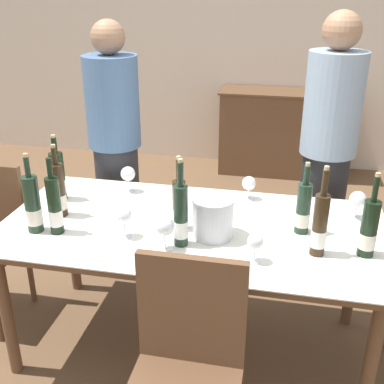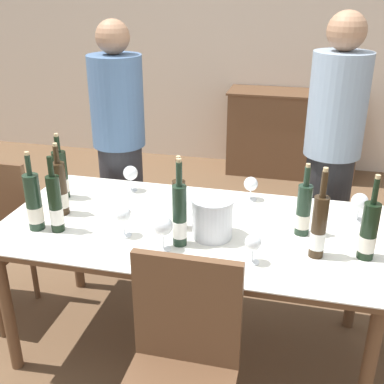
{
  "view_description": "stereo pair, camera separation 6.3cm",
  "coord_description": "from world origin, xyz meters",
  "px_view_note": "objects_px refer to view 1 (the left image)",
  "views": [
    {
      "loc": [
        0.43,
        -2.04,
        1.85
      ],
      "look_at": [
        0.0,
        0.0,
        0.92
      ],
      "focal_mm": 45.0,
      "sensor_mm": 36.0,
      "label": 1
    },
    {
      "loc": [
        0.49,
        -2.03,
        1.85
      ],
      "look_at": [
        0.0,
        0.0,
        0.92
      ],
      "focal_mm": 45.0,
      "sensor_mm": 36.0,
      "label": 2
    }
  ],
  "objects_px": {
    "ice_bucket": "(213,216)",
    "wine_bottle_2": "(181,216)",
    "wine_bottle_0": "(58,178)",
    "wine_glass_0": "(165,227)",
    "wine_bottle_6": "(33,206)",
    "wine_glass_4": "(249,184)",
    "person_guest_left": "(326,159)",
    "dining_table": "(192,237)",
    "wine_glass_1": "(124,216)",
    "wine_bottle_4": "(320,226)",
    "wine_bottle_7": "(59,191)",
    "wine_glass_5": "(255,242)",
    "wine_glass_3": "(358,200)",
    "wine_bottle_5": "(55,207)",
    "wine_bottle_8": "(369,230)",
    "chair_near_front": "(186,363)",
    "person_host": "(116,154)",
    "wine_bottle_3": "(303,209)",
    "sideboard_cabinet": "(283,133)",
    "wine_glass_2": "(128,174)"
  },
  "relations": [
    {
      "from": "wine_bottle_8",
      "to": "wine_glass_5",
      "type": "bearing_deg",
      "value": -161.53
    },
    {
      "from": "wine_bottle_0",
      "to": "wine_glass_0",
      "type": "xyz_separation_m",
      "value": [
        0.7,
        -0.41,
        -0.01
      ]
    },
    {
      "from": "dining_table",
      "to": "wine_bottle_2",
      "type": "distance_m",
      "value": 0.28
    },
    {
      "from": "wine_bottle_6",
      "to": "wine_bottle_5",
      "type": "bearing_deg",
      "value": 3.25
    },
    {
      "from": "wine_bottle_2",
      "to": "wine_glass_3",
      "type": "bearing_deg",
      "value": 28.49
    },
    {
      "from": "wine_bottle_3",
      "to": "wine_glass_0",
      "type": "bearing_deg",
      "value": -153.6
    },
    {
      "from": "wine_bottle_5",
      "to": "wine_bottle_7",
      "type": "xyz_separation_m",
      "value": [
        -0.07,
        0.17,
        -0.0
      ]
    },
    {
      "from": "wine_bottle_0",
      "to": "wine_bottle_8",
      "type": "distance_m",
      "value": 1.59
    },
    {
      "from": "wine_glass_4",
      "to": "ice_bucket",
      "type": "bearing_deg",
      "value": -105.05
    },
    {
      "from": "person_host",
      "to": "ice_bucket",
      "type": "bearing_deg",
      "value": -45.76
    },
    {
      "from": "wine_bottle_8",
      "to": "wine_glass_2",
      "type": "relative_size",
      "value": 2.59
    },
    {
      "from": "wine_bottle_2",
      "to": "wine_bottle_5",
      "type": "distance_m",
      "value": 0.6
    },
    {
      "from": "wine_bottle_6",
      "to": "wine_glass_0",
      "type": "relative_size",
      "value": 2.41
    },
    {
      "from": "sideboard_cabinet",
      "to": "wine_glass_1",
      "type": "relative_size",
      "value": 8.53
    },
    {
      "from": "wine_bottle_4",
      "to": "wine_glass_3",
      "type": "bearing_deg",
      "value": 63.04
    },
    {
      "from": "wine_bottle_3",
      "to": "wine_glass_2",
      "type": "xyz_separation_m",
      "value": [
        -0.96,
        0.29,
        -0.02
      ]
    },
    {
      "from": "wine_bottle_3",
      "to": "wine_bottle_4",
      "type": "distance_m",
      "value": 0.2
    },
    {
      "from": "wine_bottle_7",
      "to": "person_guest_left",
      "type": "relative_size",
      "value": 0.22
    },
    {
      "from": "wine_bottle_7",
      "to": "wine_glass_5",
      "type": "height_order",
      "value": "wine_bottle_7"
    },
    {
      "from": "wine_glass_1",
      "to": "person_guest_left",
      "type": "distance_m",
      "value": 1.34
    },
    {
      "from": "ice_bucket",
      "to": "wine_bottle_4",
      "type": "distance_m",
      "value": 0.48
    },
    {
      "from": "person_guest_left",
      "to": "ice_bucket",
      "type": "bearing_deg",
      "value": -122.27
    },
    {
      "from": "wine_glass_0",
      "to": "wine_bottle_2",
      "type": "bearing_deg",
      "value": 46.92
    },
    {
      "from": "wine_bottle_4",
      "to": "wine_glass_5",
      "type": "bearing_deg",
      "value": -155.35
    },
    {
      "from": "wine_bottle_7",
      "to": "chair_near_front",
      "type": "relative_size",
      "value": 0.41
    },
    {
      "from": "wine_bottle_6",
      "to": "wine_glass_5",
      "type": "height_order",
      "value": "wine_bottle_6"
    },
    {
      "from": "sideboard_cabinet",
      "to": "wine_bottle_6",
      "type": "relative_size",
      "value": 3.3
    },
    {
      "from": "wine_bottle_4",
      "to": "person_guest_left",
      "type": "bearing_deg",
      "value": 85.6
    },
    {
      "from": "wine_bottle_2",
      "to": "wine_glass_1",
      "type": "relative_size",
      "value": 2.73
    },
    {
      "from": "wine_bottle_3",
      "to": "wine_glass_3",
      "type": "xyz_separation_m",
      "value": [
        0.27,
        0.2,
        -0.02
      ]
    },
    {
      "from": "wine_bottle_6",
      "to": "wine_glass_1",
      "type": "xyz_separation_m",
      "value": [
        0.44,
        0.03,
        -0.03
      ]
    },
    {
      "from": "wine_bottle_8",
      "to": "wine_glass_5",
      "type": "xyz_separation_m",
      "value": [
        -0.47,
        -0.16,
        -0.03
      ]
    },
    {
      "from": "wine_bottle_6",
      "to": "wine_glass_3",
      "type": "bearing_deg",
      "value": 16.6
    },
    {
      "from": "dining_table",
      "to": "wine_glass_4",
      "type": "relative_size",
      "value": 14.33
    },
    {
      "from": "ice_bucket",
      "to": "wine_bottle_2",
      "type": "bearing_deg",
      "value": -140.46
    },
    {
      "from": "wine_bottle_5",
      "to": "person_host",
      "type": "bearing_deg",
      "value": 91.93
    },
    {
      "from": "ice_bucket",
      "to": "person_host",
      "type": "relative_size",
      "value": 0.12
    },
    {
      "from": "wine_glass_1",
      "to": "chair_near_front",
      "type": "relative_size",
      "value": 0.16
    },
    {
      "from": "dining_table",
      "to": "wine_bottle_5",
      "type": "distance_m",
      "value": 0.68
    },
    {
      "from": "wine_bottle_4",
      "to": "wine_bottle_7",
      "type": "height_order",
      "value": "wine_bottle_4"
    },
    {
      "from": "wine_glass_3",
      "to": "dining_table",
      "type": "bearing_deg",
      "value": -162.6
    },
    {
      "from": "wine_bottle_2",
      "to": "wine_glass_0",
      "type": "height_order",
      "value": "wine_bottle_2"
    },
    {
      "from": "wine_bottle_4",
      "to": "wine_glass_3",
      "type": "distance_m",
      "value": 0.44
    },
    {
      "from": "wine_bottle_6",
      "to": "chair_near_front",
      "type": "height_order",
      "value": "wine_bottle_6"
    },
    {
      "from": "wine_bottle_6",
      "to": "wine_glass_0",
      "type": "distance_m",
      "value": 0.65
    },
    {
      "from": "wine_bottle_3",
      "to": "wine_glass_0",
      "type": "distance_m",
      "value": 0.66
    },
    {
      "from": "dining_table",
      "to": "chair_near_front",
      "type": "relative_size",
      "value": 2.02
    },
    {
      "from": "wine_bottle_6",
      "to": "dining_table",
      "type": "bearing_deg",
      "value": 15.71
    },
    {
      "from": "wine_bottle_2",
      "to": "person_guest_left",
      "type": "bearing_deg",
      "value": 55.21
    },
    {
      "from": "wine_bottle_2",
      "to": "wine_glass_5",
      "type": "bearing_deg",
      "value": -13.05
    }
  ]
}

